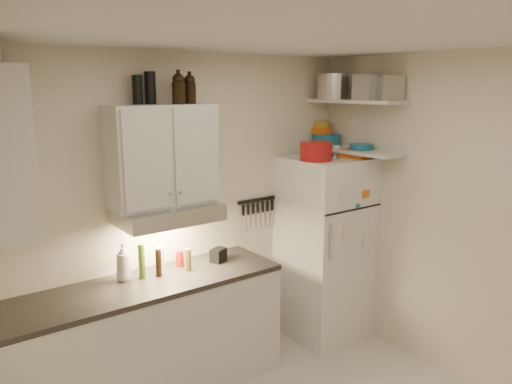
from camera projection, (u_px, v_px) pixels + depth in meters
ceiling at (319, 33)px, 2.68m from camera, size 3.20×3.00×0.02m
back_wall at (188, 213)px, 4.13m from camera, size 3.20×0.02×2.60m
left_wall at (21, 347)px, 2.01m from camera, size 0.02×3.00×2.60m
right_wall at (464, 221)px, 3.90m from camera, size 0.02×3.00×2.60m
base_cabinet at (147, 343)px, 3.74m from camera, size 2.10×0.60×0.88m
countertop at (144, 286)px, 3.65m from camera, size 2.10×0.62×0.04m
upper_cabinet at (162, 155)px, 3.71m from camera, size 0.80×0.33×0.75m
range_hood at (168, 214)px, 3.75m from camera, size 0.76×0.46×0.12m
fridge at (324, 247)px, 4.69m from camera, size 0.70×0.68×1.70m
shelf_hi at (356, 101)px, 4.42m from camera, size 0.30×0.95×0.03m
shelf_lo at (354, 151)px, 4.51m from camera, size 0.30×0.95×0.03m
knife_strip at (257, 200)px, 4.52m from camera, size 0.42×0.02×0.03m
dutch_oven at (316, 151)px, 4.31m from camera, size 0.34×0.34×0.16m
book_stack at (355, 154)px, 4.47m from camera, size 0.22×0.25×0.08m
spice_jar at (337, 151)px, 4.55m from camera, size 0.08×0.08×0.10m
stock_pot at (334, 87)px, 4.57m from camera, size 0.35×0.35×0.23m
tin_a at (369, 87)px, 4.29m from camera, size 0.22×0.20×0.22m
tin_b at (388, 88)px, 4.21m from camera, size 0.27×0.27×0.21m
bowl_teal at (326, 140)px, 4.79m from camera, size 0.26×0.26×0.11m
bowl_orange at (321, 130)px, 4.84m from camera, size 0.21×0.21×0.06m
bowl_yellow at (321, 124)px, 4.83m from camera, size 0.16×0.16×0.05m
plates at (361, 147)px, 4.46m from camera, size 0.27×0.27×0.05m
growler_a at (179, 88)px, 3.64m from camera, size 0.12×0.12×0.23m
growler_b at (190, 89)px, 3.75m from camera, size 0.12×0.12×0.22m
thermos_a at (150, 88)px, 3.65m from camera, size 0.10×0.10×0.24m
thermos_b at (137, 90)px, 3.58m from camera, size 0.09×0.09×0.21m
soap_bottle at (123, 260)px, 3.66m from camera, size 0.13×0.13×0.32m
pepper_mill at (188, 260)px, 3.88m from camera, size 0.07×0.07×0.17m
oil_bottle at (142, 261)px, 3.71m from camera, size 0.06×0.06×0.27m
vinegar_bottle at (158, 263)px, 3.75m from camera, size 0.05×0.05×0.22m
clear_bottle at (160, 259)px, 3.84m from camera, size 0.08×0.08×0.21m
red_jar at (180, 259)px, 3.97m from camera, size 0.08×0.08×0.13m
caddy at (218, 255)px, 4.08m from camera, size 0.15×0.14×0.11m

